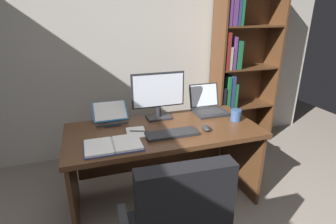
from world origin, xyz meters
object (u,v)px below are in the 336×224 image
object	(u,v)px
reading_stand_with_book	(111,113)
pen	(138,131)
open_binder	(113,145)
keyboard	(172,134)
computer_mouse	(206,128)
notepad	(136,132)
desk	(161,145)
laptop	(208,106)
coffee_mug	(236,115)
bookshelf	(237,72)
monitor	(158,96)

from	to	relation	value
reading_stand_with_book	pen	size ratio (longest dim) A/B	2.15
open_binder	pen	bearing A→B (deg)	38.22
keyboard	open_binder	size ratio (longest dim) A/B	1.00
computer_mouse	notepad	bearing A→B (deg)	167.07
desk	pen	bearing A→B (deg)	-158.00
keyboard	open_binder	xyz separation A→B (m)	(-0.47, -0.05, -0.00)
keyboard	laptop	bearing A→B (deg)	37.87
desk	notepad	distance (m)	0.33
laptop	computer_mouse	xyz separation A→B (m)	(-0.21, -0.40, -0.03)
pen	coffee_mug	world-z (taller)	coffee_mug
laptop	coffee_mug	size ratio (longest dim) A/B	3.19
reading_stand_with_book	pen	world-z (taller)	reading_stand_with_book
bookshelf	monitor	distance (m)	1.37
computer_mouse	reading_stand_with_book	world-z (taller)	reading_stand_with_book
monitor	laptop	distance (m)	0.54
coffee_mug	bookshelf	bearing A→B (deg)	58.47
desk	notepad	world-z (taller)	notepad
coffee_mug	pen	bearing A→B (deg)	179.18
monitor	notepad	world-z (taller)	monitor
laptop	reading_stand_with_book	world-z (taller)	laptop
laptop	pen	world-z (taller)	laptop
desk	monitor	world-z (taller)	monitor
open_binder	laptop	bearing A→B (deg)	24.25
reading_stand_with_book	desk	bearing A→B (deg)	-28.63
monitor	computer_mouse	bearing A→B (deg)	-52.41
laptop	open_binder	xyz separation A→B (m)	(-0.98, -0.45, -0.04)
bookshelf	pen	xyz separation A→B (m)	(-1.45, -0.90, -0.21)
desk	reading_stand_with_book	world-z (taller)	reading_stand_with_book
monitor	keyboard	world-z (taller)	monitor
pen	monitor	bearing A→B (deg)	46.72
monitor	reading_stand_with_book	world-z (taller)	monitor
keyboard	computer_mouse	xyz separation A→B (m)	(0.30, 0.00, 0.01)
computer_mouse	keyboard	bearing A→B (deg)	180.00
reading_stand_with_book	laptop	bearing A→B (deg)	-2.54
bookshelf	notepad	world-z (taller)	bookshelf
bookshelf	coffee_mug	world-z (taller)	bookshelf
laptop	pen	size ratio (longest dim) A/B	2.32
bookshelf	monitor	world-z (taller)	bookshelf
reading_stand_with_book	pen	xyz separation A→B (m)	(0.19, -0.31, -0.06)
keyboard	pen	distance (m)	0.28
reading_stand_with_book	monitor	bearing A→B (deg)	-6.72
computer_mouse	reading_stand_with_book	distance (m)	0.85
pen	coffee_mug	bearing A→B (deg)	-0.82
monitor	keyboard	xyz separation A→B (m)	(0.00, -0.39, -0.20)
pen	laptop	bearing A→B (deg)	19.55
desk	computer_mouse	world-z (taller)	computer_mouse
bookshelf	keyboard	xyz separation A→B (m)	(-1.21, -1.03, -0.21)
desk	open_binder	distance (m)	0.56
monitor	open_binder	xyz separation A→B (m)	(-0.47, -0.44, -0.20)
desk	computer_mouse	xyz separation A→B (m)	(0.32, -0.22, 0.21)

